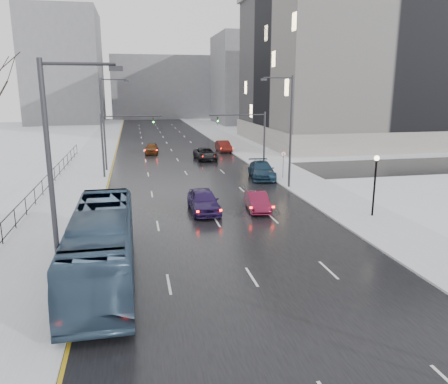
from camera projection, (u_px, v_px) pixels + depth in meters
road at (176, 158)px, 57.34m from camera, size 16.00×150.00×0.04m
cross_road at (187, 175)px, 45.91m from camera, size 130.00×10.00×0.04m
sidewalk_left at (93, 160)px, 55.27m from camera, size 5.00×150.00×0.16m
sidewalk_right at (253, 155)px, 59.39m from camera, size 5.00×150.00×0.16m
park_strip at (13, 162)px, 53.41m from camera, size 14.00×150.00×0.12m
iron_fence at (6, 226)px, 26.01m from camera, size 0.06×70.00×1.30m
streetlight_r_mid at (288, 127)px, 38.59m from camera, size 2.95×0.25×10.00m
streetlight_l_near at (57, 180)px, 16.34m from camera, size 2.95×0.25×10.00m
streetlight_l_far at (106, 120)px, 46.82m from camera, size 2.95×0.25×10.00m
lamppost_r_mid at (375, 177)px, 30.24m from camera, size 0.36×0.36×4.28m
mast_signal_right at (255, 135)px, 46.39m from camera, size 6.10×0.33×6.50m
mast_signal_left at (113, 138)px, 43.52m from camera, size 6.10×0.33×6.50m
no_uturn_sign at (283, 156)px, 43.37m from camera, size 0.60×0.06×2.70m
civic_building at (376, 74)px, 73.03m from camera, size 41.00×31.00×24.80m
bldg_far_right at (263, 80)px, 112.66m from camera, size 24.00×20.00×22.00m
bldg_far_left at (64, 67)px, 111.68m from camera, size 18.00×22.00×28.00m
bldg_far_center at (163, 88)px, 132.23m from camera, size 30.00×18.00×18.00m
bus at (102, 245)px, 20.61m from camera, size 2.87×12.04×3.35m
sedan_center_near at (204, 201)px, 31.97m from camera, size 2.06×5.04×1.71m
sedan_right_near at (257, 201)px, 32.47m from camera, size 1.83×4.24×1.36m
sedan_right_cross at (205, 154)px, 55.39m from camera, size 2.62×5.38×1.47m
sedan_right_far at (262, 170)px, 44.03m from camera, size 3.04×5.94×1.65m
sedan_center_far at (152, 148)px, 60.51m from camera, size 2.13×4.43×1.46m
sedan_right_distant at (223, 146)px, 62.39m from camera, size 1.74×4.70×1.54m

